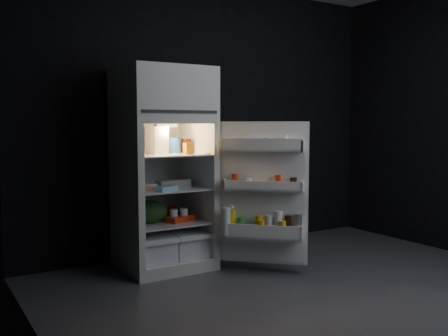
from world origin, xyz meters
TOP-DOWN VIEW (x-y plane):
  - floor at (0.00, 0.00)m, footprint 4.00×3.40m
  - wall_back at (0.00, 1.70)m, footprint 4.00×0.00m
  - wall_left at (-2.00, 0.00)m, footprint 0.00×3.40m
  - refrigerator at (-0.71, 1.32)m, footprint 0.76×0.71m
  - fridge_door at (-0.07, 0.68)m, footprint 0.64×0.64m
  - milk_jug at (-0.78, 1.29)m, footprint 0.17×0.17m
  - mayo_jar at (-0.60, 1.33)m, footprint 0.15×0.15m
  - jam_jar at (-0.47, 1.33)m, footprint 0.09×0.09m
  - amber_bottle at (-0.92, 1.38)m, footprint 0.09×0.09m
  - small_carton at (-0.56, 1.11)m, footprint 0.08×0.06m
  - egg_carton at (-0.65, 1.22)m, footprint 0.31×0.14m
  - pie at (-0.87, 1.34)m, footprint 0.38×0.38m
  - flat_package at (-0.79, 1.08)m, footprint 0.22×0.17m
  - wrapped_pkg at (-0.49, 1.38)m, footprint 0.14×0.13m
  - produce_bag at (-0.86, 1.27)m, footprint 0.39×0.36m
  - yogurt_tray at (-0.61, 1.20)m, footprint 0.30×0.23m
  - small_can_red at (-0.56, 1.47)m, footprint 0.09×0.09m
  - small_can_silver at (-0.46, 1.44)m, footprint 0.08×0.08m

SIDE VIEW (x-z plane):
  - floor at x=0.00m, z-range 0.00..0.00m
  - yogurt_tray at x=-0.61m, z-range 0.43..0.48m
  - small_can_red at x=-0.56m, z-range 0.43..0.52m
  - small_can_silver at x=-0.46m, z-range 0.43..0.52m
  - produce_bag at x=-0.86m, z-range 0.43..0.62m
  - fridge_door at x=-0.07m, z-range 0.07..1.29m
  - pie at x=-0.87m, z-range 0.73..0.77m
  - flat_package at x=-0.79m, z-range 0.73..0.77m
  - wrapped_pkg at x=-0.49m, z-range 0.73..0.78m
  - egg_carton at x=-0.65m, z-range 0.73..0.80m
  - refrigerator at x=-0.71m, z-range 0.07..1.85m
  - small_carton at x=-0.56m, z-range 1.03..1.13m
  - jam_jar at x=-0.47m, z-range 1.03..1.16m
  - mayo_jar at x=-0.60m, z-range 1.03..1.17m
  - amber_bottle at x=-0.92m, z-range 1.03..1.25m
  - milk_jug at x=-0.78m, z-range 1.03..1.27m
  - wall_back at x=0.00m, z-range 0.00..2.70m
  - wall_left at x=-2.00m, z-range 0.00..2.70m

